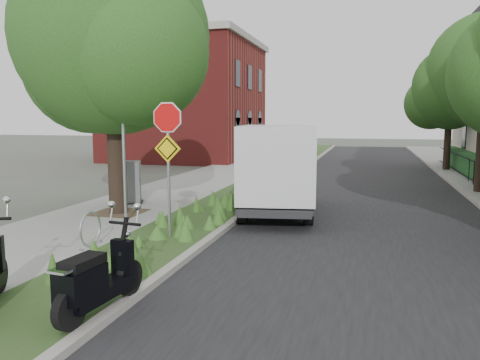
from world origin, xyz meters
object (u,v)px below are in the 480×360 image
object	(u,v)px
sign_assembly	(168,142)
scooter_far	(92,286)
utility_cabinet	(126,183)
box_truck	(277,165)

from	to	relation	value
sign_assembly	scooter_far	size ratio (longest dim) A/B	1.72
scooter_far	utility_cabinet	xyz separation A→B (m)	(-3.95, 8.03, 0.22)
scooter_far	utility_cabinet	bearing A→B (deg)	116.19
sign_assembly	utility_cabinet	bearing A→B (deg)	130.52
box_truck	utility_cabinet	size ratio (longest dim) A/B	3.84
sign_assembly	box_truck	size ratio (longest dim) A/B	0.62
scooter_far	box_truck	distance (m)	8.22
scooter_far	box_truck	size ratio (longest dim) A/B	0.36
sign_assembly	utility_cabinet	size ratio (longest dim) A/B	2.36
scooter_far	box_truck	xyz separation A→B (m)	(1.00, 8.11, 0.92)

